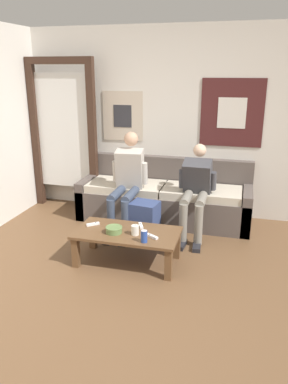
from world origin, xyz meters
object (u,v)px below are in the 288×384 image
object	(u,v)px
person_seated_adult	(127,179)
game_controller_near_right	(93,224)
person_seated_teen	(196,188)
backpack	(144,222)
drink_can_blue	(144,236)
game_controller_near_left	(141,226)
coffee_table	(127,237)
pillar_candle	(135,230)
couch	(164,199)
ceramic_bowl	(114,229)
game_controller_far_center	(152,236)

from	to	relation	value
person_seated_adult	game_controller_near_right	distance (m)	0.89
person_seated_adult	person_seated_teen	world-z (taller)	person_seated_adult
backpack	drink_can_blue	size ratio (longest dim) A/B	3.86
game_controller_near_left	game_controller_near_right	distance (m)	0.53
game_controller_near_right	person_seated_teen	bearing A→B (deg)	40.20
game_controller_near_left	game_controller_near_right	world-z (taller)	same
person_seated_teen	coffee_table	bearing A→B (deg)	-122.89
pillar_candle	drink_can_blue	size ratio (longest dim) A/B	0.92
pillar_candle	couch	bearing A→B (deg)	89.16
ceramic_bowl	game_controller_near_right	size ratio (longest dim) A/B	1.35
person_seated_adult	drink_can_blue	bearing A→B (deg)	-64.69
pillar_candle	game_controller_far_center	world-z (taller)	pillar_candle
person_seated_adult	pillar_candle	size ratio (longest dim) A/B	10.76
person_seated_teen	game_controller_far_center	bearing A→B (deg)	-107.09
drink_can_blue	game_controller_near_right	bearing A→B (deg)	158.30
person_seated_adult	person_seated_teen	bearing A→B (deg)	1.77
drink_can_blue	game_controller_near_right	xyz separation A→B (m)	(-0.65, 0.26, -0.05)
person_seated_teen	game_controller_near_left	size ratio (longest dim) A/B	7.64
ceramic_bowl	game_controller_near_right	bearing A→B (deg)	156.42
drink_can_blue	person_seated_adult	bearing A→B (deg)	115.31
ceramic_bowl	game_controller_far_center	bearing A→B (deg)	-1.49
coffee_table	game_controller_near_right	distance (m)	0.43
couch	person_seated_adult	size ratio (longest dim) A/B	1.88
backpack	game_controller_near_left	size ratio (longest dim) A/B	3.30
pillar_candle	game_controller_near_left	bearing A→B (deg)	89.61
person_seated_adult	game_controller_far_center	size ratio (longest dim) A/B	8.76
ceramic_bowl	game_controller_far_center	xyz separation A→B (m)	(0.41, -0.01, -0.03)
game_controller_near_left	ceramic_bowl	bearing A→B (deg)	-135.83
person_seated_adult	game_controller_near_right	bearing A→B (deg)	-99.61
drink_can_blue	game_controller_near_right	size ratio (longest dim) A/B	0.94
couch	drink_can_blue	distance (m)	1.51
couch	game_controller_far_center	size ratio (longest dim) A/B	16.42
backpack	game_controller_far_center	bearing A→B (deg)	-68.49
person_seated_adult	backpack	bearing A→B (deg)	-44.83
couch	game_controller_near_right	world-z (taller)	couch
couch	game_controller_far_center	distance (m)	1.39
backpack	drink_can_blue	world-z (taller)	drink_can_blue
couch	coffee_table	distance (m)	1.31
coffee_table	person_seated_teen	world-z (taller)	person_seated_teen
backpack	game_controller_far_center	size ratio (longest dim) A/B	3.40
person_seated_teen	game_controller_near_right	bearing A→B (deg)	-139.80
pillar_candle	person_seated_teen	bearing A→B (deg)	63.19
person_seated_teen	game_controller_near_left	bearing A→B (deg)	-122.89
person_seated_adult	ceramic_bowl	xyz separation A→B (m)	(0.15, -0.95, -0.27)
drink_can_blue	game_controller_near_right	world-z (taller)	drink_can_blue
drink_can_blue	game_controller_far_center	bearing A→B (deg)	67.19
backpack	person_seated_adult	bearing A→B (deg)	135.17
ceramic_bowl	game_controller_far_center	size ratio (longest dim) A/B	1.26
couch	game_controller_far_center	xyz separation A→B (m)	(0.17, -1.38, 0.08)
backpack	person_seated_teen	bearing A→B (deg)	30.29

